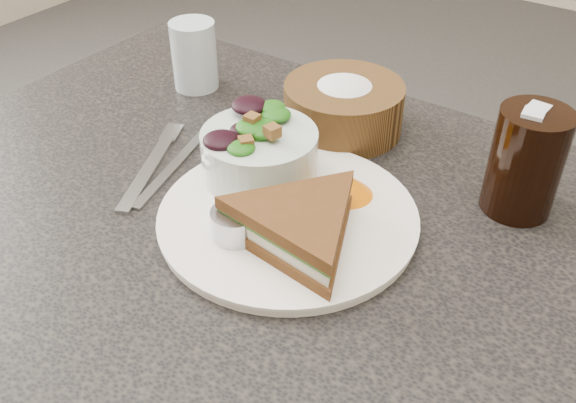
{
  "coord_description": "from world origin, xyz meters",
  "views": [
    {
      "loc": [
        0.36,
        -0.48,
        1.22
      ],
      "look_at": [
        0.04,
        -0.01,
        0.78
      ],
      "focal_mm": 40.0,
      "sensor_mm": 36.0,
      "label": 1
    }
  ],
  "objects_px": {
    "salad_bowl": "(259,146)",
    "sandwich": "(300,226)",
    "bread_basket": "(344,100)",
    "dinner_plate": "(288,218)",
    "dining_table": "(271,401)",
    "dressing_ramekin": "(236,224)",
    "water_glass": "(194,55)",
    "cola_glass": "(527,158)"
  },
  "relations": [
    {
      "from": "salad_bowl",
      "to": "dressing_ramekin",
      "type": "relative_size",
      "value": 2.61
    },
    {
      "from": "dining_table",
      "to": "dinner_plate",
      "type": "relative_size",
      "value": 3.4
    },
    {
      "from": "dinner_plate",
      "to": "salad_bowl",
      "type": "height_order",
      "value": "salad_bowl"
    },
    {
      "from": "dressing_ramekin",
      "to": "water_glass",
      "type": "xyz_separation_m",
      "value": [
        -0.28,
        0.26,
        0.02
      ]
    },
    {
      "from": "bread_basket",
      "to": "water_glass",
      "type": "xyz_separation_m",
      "value": [
        -0.25,
        -0.02,
        0.01
      ]
    },
    {
      "from": "dining_table",
      "to": "cola_glass",
      "type": "relative_size",
      "value": 7.17
    },
    {
      "from": "dining_table",
      "to": "salad_bowl",
      "type": "bearing_deg",
      "value": 133.66
    },
    {
      "from": "sandwich",
      "to": "dressing_ramekin",
      "type": "xyz_separation_m",
      "value": [
        -0.06,
        -0.03,
        -0.01
      ]
    },
    {
      "from": "water_glass",
      "to": "bread_basket",
      "type": "bearing_deg",
      "value": 3.74
    },
    {
      "from": "dinner_plate",
      "to": "salad_bowl",
      "type": "xyz_separation_m",
      "value": [
        -0.07,
        0.05,
        0.05
      ]
    },
    {
      "from": "bread_basket",
      "to": "sandwich",
      "type": "bearing_deg",
      "value": -69.33
    },
    {
      "from": "dinner_plate",
      "to": "cola_glass",
      "type": "distance_m",
      "value": 0.28
    },
    {
      "from": "dressing_ramekin",
      "to": "bread_basket",
      "type": "height_order",
      "value": "bread_basket"
    },
    {
      "from": "sandwich",
      "to": "salad_bowl",
      "type": "xyz_separation_m",
      "value": [
        -0.11,
        0.08,
        0.02
      ]
    },
    {
      "from": "sandwich",
      "to": "salad_bowl",
      "type": "height_order",
      "value": "salad_bowl"
    },
    {
      "from": "dinner_plate",
      "to": "dressing_ramekin",
      "type": "bearing_deg",
      "value": -111.76
    },
    {
      "from": "salad_bowl",
      "to": "water_glass",
      "type": "xyz_separation_m",
      "value": [
        -0.24,
        0.15,
        -0.0
      ]
    },
    {
      "from": "dining_table",
      "to": "dressing_ramekin",
      "type": "xyz_separation_m",
      "value": [
        0.01,
        -0.07,
        0.4
      ]
    },
    {
      "from": "dining_table",
      "to": "bread_basket",
      "type": "bearing_deg",
      "value": 95.4
    },
    {
      "from": "dinner_plate",
      "to": "cola_glass",
      "type": "relative_size",
      "value": 2.11
    },
    {
      "from": "salad_bowl",
      "to": "water_glass",
      "type": "relative_size",
      "value": 1.36
    },
    {
      "from": "cola_glass",
      "to": "water_glass",
      "type": "bearing_deg",
      "value": 177.62
    },
    {
      "from": "cola_glass",
      "to": "water_glass",
      "type": "relative_size",
      "value": 1.34
    },
    {
      "from": "cola_glass",
      "to": "dinner_plate",
      "type": "bearing_deg",
      "value": -139.26
    },
    {
      "from": "dinner_plate",
      "to": "salad_bowl",
      "type": "bearing_deg",
      "value": 148.13
    },
    {
      "from": "dinner_plate",
      "to": "sandwich",
      "type": "height_order",
      "value": "sandwich"
    },
    {
      "from": "sandwich",
      "to": "water_glass",
      "type": "bearing_deg",
      "value": 153.64
    },
    {
      "from": "salad_bowl",
      "to": "water_glass",
      "type": "distance_m",
      "value": 0.28
    },
    {
      "from": "bread_basket",
      "to": "dining_table",
      "type": "bearing_deg",
      "value": -84.6
    },
    {
      "from": "dining_table",
      "to": "dinner_plate",
      "type": "bearing_deg",
      "value": -9.4
    },
    {
      "from": "dinner_plate",
      "to": "dining_table",
      "type": "bearing_deg",
      "value": 170.6
    },
    {
      "from": "dining_table",
      "to": "water_glass",
      "type": "xyz_separation_m",
      "value": [
        -0.27,
        0.19,
        0.43
      ]
    },
    {
      "from": "dinner_plate",
      "to": "bread_basket",
      "type": "height_order",
      "value": "bread_basket"
    },
    {
      "from": "bread_basket",
      "to": "cola_glass",
      "type": "relative_size",
      "value": 1.18
    },
    {
      "from": "sandwich",
      "to": "cola_glass",
      "type": "height_order",
      "value": "cola_glass"
    },
    {
      "from": "cola_glass",
      "to": "dining_table",
      "type": "bearing_deg",
      "value": -144.6
    },
    {
      "from": "salad_bowl",
      "to": "sandwich",
      "type": "bearing_deg",
      "value": -35.91
    },
    {
      "from": "dinner_plate",
      "to": "bread_basket",
      "type": "relative_size",
      "value": 1.79
    },
    {
      "from": "cola_glass",
      "to": "water_glass",
      "type": "distance_m",
      "value": 0.52
    },
    {
      "from": "sandwich",
      "to": "dining_table",
      "type": "bearing_deg",
      "value": 158.15
    },
    {
      "from": "salad_bowl",
      "to": "bread_basket",
      "type": "xyz_separation_m",
      "value": [
        0.02,
        0.17,
        -0.01
      ]
    },
    {
      "from": "dinner_plate",
      "to": "water_glass",
      "type": "relative_size",
      "value": 2.83
    }
  ]
}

